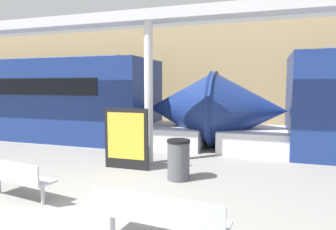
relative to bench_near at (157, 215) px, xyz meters
The scene contains 7 objects.
station_wall 11.16m from the bench_near, 97.52° to the left, with size 56.00×0.20×5.00m, color tan.
bench_near is the anchor object (origin of this frame).
bench_far 3.19m from the bench_near, 166.30° to the left, with size 1.60×0.67×0.77m.
trash_bin 2.92m from the bench_near, 100.64° to the left, with size 0.53×0.53×0.92m.
poster_board 3.90m from the bench_near, 121.90° to the left, with size 1.20×0.07×1.57m.
support_column_near 4.60m from the bench_near, 113.15° to the left, with size 0.23×0.23×3.81m, color silver.
canopy_beam 5.59m from the bench_near, 113.15° to the left, with size 28.00×0.60×0.28m, color #B7B7BC.
Camera 1 is at (2.74, -3.25, 2.15)m, focal length 32.00 mm.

